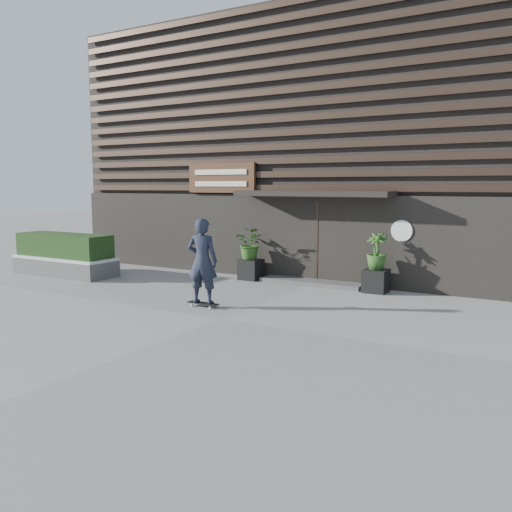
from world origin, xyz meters
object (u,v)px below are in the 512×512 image
Objects in this scene: skateboarder at (202,261)px; planter_pot_left at (251,269)px; planter_pot_right at (376,281)px; raised_bed at (65,267)px.

planter_pot_left is at bearing 103.91° from skateboarder.
planter_pot_right is at bearing 0.00° from planter_pot_left.
raised_bed is at bearing 166.91° from skateboarder.
planter_pot_left reaches higher than raised_bed.
raised_bed is (-9.27, -2.19, -0.05)m from planter_pot_right.
skateboarder is (-2.89, -3.67, 0.76)m from planter_pot_right.
raised_bed is at bearing -158.21° from planter_pot_left.
planter_pot_right is at bearing 51.78° from skateboarder.
planter_pot_left is 0.17× the size of raised_bed.
planter_pot_left is 1.00× the size of planter_pot_right.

